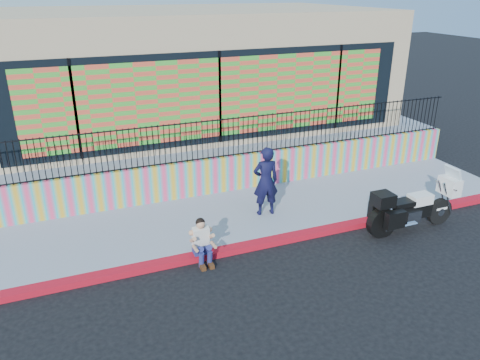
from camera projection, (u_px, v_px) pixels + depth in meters
ground at (276, 243)px, 11.80m from camera, size 90.00×90.00×0.00m
red_curb at (276, 241)px, 11.77m from camera, size 16.00×0.30×0.15m
sidewalk at (250, 213)px, 13.19m from camera, size 16.00×3.00×0.15m
mural_wall at (230, 173)px, 14.32m from camera, size 16.00×0.20×1.10m
metal_fence at (230, 137)px, 13.88m from camera, size 15.80×0.04×1.20m
elevated_platform at (186, 131)px, 18.72m from camera, size 16.00×10.00×1.25m
storefront_building at (184, 65)px, 17.53m from camera, size 14.00×8.06×4.00m
police_motorcycle at (411, 207)px, 12.19m from camera, size 2.61×0.86×1.63m
police_officer at (266, 181)px, 12.64m from camera, size 0.75×0.54×1.94m
seated_man at (203, 245)px, 10.82m from camera, size 0.54×0.71×1.06m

